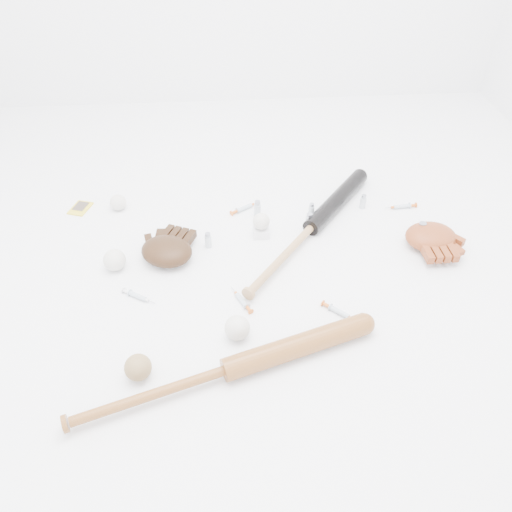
{
  "coord_description": "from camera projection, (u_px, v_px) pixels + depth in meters",
  "views": [
    {
      "loc": [
        -0.08,
        -1.33,
        1.24
      ],
      "look_at": [
        0.02,
        0.02,
        0.06
      ],
      "focal_mm": 35.0,
      "sensor_mm": 36.0,
      "label": 1
    }
  ],
  "objects": [
    {
      "name": "syringe_2",
      "position": [
        244.0,
        208.0,
        2.11
      ],
      "size": [
        0.15,
        0.11,
        0.02
      ],
      "primitive_type": null,
      "rotation": [
        0.0,
        0.0,
        0.55
      ],
      "color": "#ADBCC6",
      "rests_on": "ground"
    },
    {
      "name": "syringe_1",
      "position": [
        242.0,
        300.0,
        1.7
      ],
      "size": [
        0.09,
        0.14,
        0.02
      ],
      "primitive_type": null,
      "rotation": [
        0.0,
        0.0,
        2.03
      ],
      "color": "#ADBCC6",
      "rests_on": "ground"
    },
    {
      "name": "baseball_aged",
      "position": [
        138.0,
        367.0,
        1.46
      ],
      "size": [
        0.08,
        0.08,
        0.08
      ],
      "primitive_type": "sphere",
      "color": "olive",
      "rests_on": "ground"
    },
    {
      "name": "pedestal",
      "position": [
        261.0,
        232.0,
        1.98
      ],
      "size": [
        0.06,
        0.06,
        0.04
      ],
      "primitive_type": "cube",
      "rotation": [
        0.0,
        0.0,
        -0.02
      ],
      "color": "white",
      "rests_on": "ground"
    },
    {
      "name": "baseball_left",
      "position": [
        115.0,
        260.0,
        1.81
      ],
      "size": [
        0.08,
        0.08,
        0.08
      ],
      "primitive_type": "sphere",
      "color": "silver",
      "rests_on": "ground"
    },
    {
      "name": "trading_card",
      "position": [
        80.0,
        208.0,
        2.12
      ],
      "size": [
        0.1,
        0.12,
        0.01
      ],
      "primitive_type": "cube",
      "rotation": [
        0.0,
        0.0,
        -0.33
      ],
      "color": "gold",
      "rests_on": "ground"
    },
    {
      "name": "glove_tan",
      "position": [
        431.0,
        236.0,
        1.91
      ],
      "size": [
        0.24,
        0.24,
        0.08
      ],
      "primitive_type": null,
      "rotation": [
        0.0,
        0.0,
        3.16
      ],
      "color": "brown",
      "rests_on": "ground"
    },
    {
      "name": "glove_dark",
      "position": [
        167.0,
        251.0,
        1.85
      ],
      "size": [
        0.31,
        0.31,
        0.08
      ],
      "primitive_type": null,
      "rotation": [
        0.0,
        0.0,
        -0.42
      ],
      "color": "black",
      "rests_on": "ground"
    },
    {
      "name": "vial_4",
      "position": [
        208.0,
        240.0,
        1.91
      ],
      "size": [
        0.03,
        0.03,
        0.06
      ],
      "primitive_type": "cylinder",
      "color": "silver",
      "rests_on": "ground"
    },
    {
      "name": "vial_1",
      "position": [
        311.0,
        210.0,
        2.06
      ],
      "size": [
        0.02,
        0.02,
        0.06
      ],
      "primitive_type": "cylinder",
      "color": "silver",
      "rests_on": "ground"
    },
    {
      "name": "baseball_on_pedestal",
      "position": [
        261.0,
        221.0,
        1.94
      ],
      "size": [
        0.07,
        0.07,
        0.07
      ],
      "primitive_type": "sphere",
      "color": "silver",
      "rests_on": "pedestal"
    },
    {
      "name": "baseball_upper",
      "position": [
        118.0,
        203.0,
        2.1
      ],
      "size": [
        0.07,
        0.07,
        0.07
      ],
      "primitive_type": "sphere",
      "color": "silver",
      "rests_on": "ground"
    },
    {
      "name": "vial_5",
      "position": [
        257.0,
        209.0,
        2.06
      ],
      "size": [
        0.03,
        0.03,
        0.07
      ],
      "primitive_type": "cylinder",
      "color": "silver",
      "rests_on": "ground"
    },
    {
      "name": "bat_wood",
      "position": [
        227.0,
        370.0,
        1.46
      ],
      "size": [
        0.95,
        0.37,
        0.07
      ],
      "primitive_type": null,
      "rotation": [
        0.0,
        0.0,
        0.31
      ],
      "color": "brown",
      "rests_on": "ground"
    },
    {
      "name": "vial_2",
      "position": [
        309.0,
        221.0,
        1.99
      ],
      "size": [
        0.03,
        0.03,
        0.07
      ],
      "primitive_type": "cylinder",
      "color": "silver",
      "rests_on": "ground"
    },
    {
      "name": "syringe_4",
      "position": [
        402.0,
        206.0,
        2.12
      ],
      "size": [
        0.16,
        0.04,
        0.02
      ],
      "primitive_type": null,
      "rotation": [
        0.0,
        0.0,
        3.22
      ],
      "color": "#ADBCC6",
      "rests_on": "ground"
    },
    {
      "name": "baseball_mid",
      "position": [
        237.0,
        328.0,
        1.57
      ],
      "size": [
        0.08,
        0.08,
        0.08
      ],
      "primitive_type": "sphere",
      "color": "silver",
      "rests_on": "ground"
    },
    {
      "name": "vial_0",
      "position": [
        363.0,
        202.0,
        2.11
      ],
      "size": [
        0.02,
        0.02,
        0.06
      ],
      "primitive_type": "cylinder",
      "color": "silver",
      "rests_on": "ground"
    },
    {
      "name": "syringe_0",
      "position": [
        138.0,
        296.0,
        1.72
      ],
      "size": [
        0.14,
        0.1,
        0.02
      ],
      "primitive_type": null,
      "rotation": [
        0.0,
        0.0,
        -0.56
      ],
      "color": "#ADBCC6",
      "rests_on": "ground"
    },
    {
      "name": "bat_dark",
      "position": [
        312.0,
        227.0,
        1.97
      ],
      "size": [
        0.64,
        0.79,
        0.07
      ],
      "primitive_type": null,
      "rotation": [
        0.0,
        0.0,
        0.91
      ],
      "color": "black",
      "rests_on": "ground"
    },
    {
      "name": "syringe_3",
      "position": [
        339.0,
        312.0,
        1.66
      ],
      "size": [
        0.13,
        0.13,
        0.02
      ],
      "primitive_type": null,
      "rotation": [
        0.0,
        0.0,
        -0.75
      ],
      "color": "#ADBCC6",
      "rests_on": "ground"
    },
    {
      "name": "vial_3",
      "position": [
        421.0,
        232.0,
        1.94
      ],
      "size": [
        0.04,
        0.04,
        0.08
      ],
      "primitive_type": "cylinder",
      "color": "silver",
      "rests_on": "ground"
    }
  ]
}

